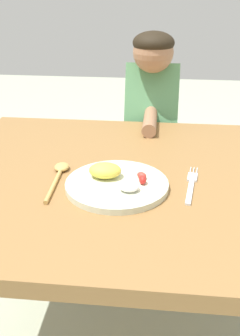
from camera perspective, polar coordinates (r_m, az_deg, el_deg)
name	(u,v)px	position (r m, az deg, el deg)	size (l,w,h in m)	color
dining_table	(138,200)	(1.17, 2.54, -4.57)	(1.15, 0.91, 0.67)	olive
plate	(116,183)	(1.06, -0.60, -2.13)	(0.28, 0.28, 0.06)	beige
fork	(191,185)	(1.09, 10.18, -2.39)	(0.05, 0.21, 0.01)	silver
spoon	(59,173)	(1.14, -8.76, -0.77)	(0.04, 0.22, 0.02)	tan
person	(150,145)	(1.72, 4.37, 3.38)	(0.21, 0.41, 1.00)	#493D57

